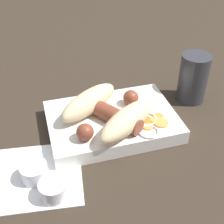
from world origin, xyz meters
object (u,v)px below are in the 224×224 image
object	(u,v)px
condiment_cup_near	(34,173)
drink_glass	(193,78)
food_tray	(112,121)
bread_roll	(107,111)
sausage	(110,114)
condiment_cup_far	(54,190)

from	to	relation	value
condiment_cup_near	drink_glass	xyz separation A→B (m)	(-0.39, -0.15, 0.04)
condiment_cup_near	food_tray	bearing A→B (deg)	-150.16
bread_roll	sausage	bearing A→B (deg)	168.16
condiment_cup_near	condiment_cup_far	world-z (taller)	same
sausage	condiment_cup_near	distance (m)	0.19
condiment_cup_far	drink_glass	bearing A→B (deg)	-150.90
condiment_cup_near	drink_glass	size ratio (longest dim) A/B	0.42
bread_roll	condiment_cup_far	bearing A→B (deg)	45.95
sausage	condiment_cup_far	size ratio (longest dim) A/B	3.14
bread_roll	sausage	distance (m)	0.01
bread_roll	drink_glass	distance (m)	0.24
food_tray	drink_glass	bearing A→B (deg)	-166.37
drink_glass	bread_roll	bearing A→B (deg)	15.62
bread_roll	sausage	world-z (taller)	bread_roll
food_tray	condiment_cup_near	bearing A→B (deg)	29.84
food_tray	bread_roll	world-z (taller)	bread_roll
food_tray	condiment_cup_near	world-z (taller)	same
sausage	bread_roll	bearing A→B (deg)	-11.84
bread_roll	condiment_cup_near	size ratio (longest dim) A/B	4.32
sausage	condiment_cup_near	size ratio (longest dim) A/B	3.14
condiment_cup_near	drink_glass	world-z (taller)	drink_glass
condiment_cup_far	drink_glass	xyz separation A→B (m)	(-0.36, -0.20, 0.04)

